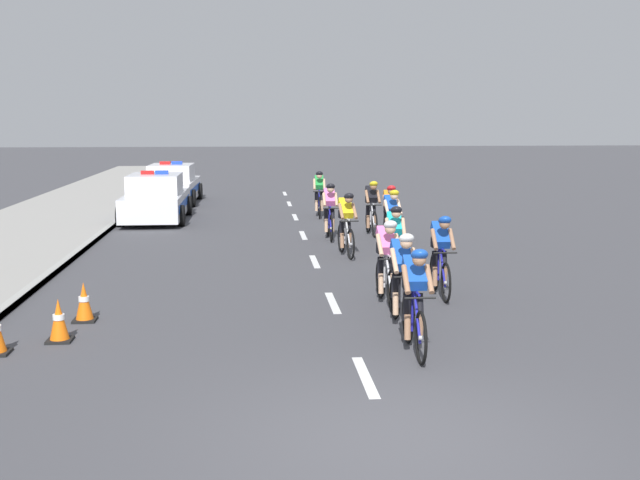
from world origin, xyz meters
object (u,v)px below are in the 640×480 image
cyclist_fifth (394,241)px  traffic_cone_far (84,302)px  cyclist_eleventh (319,193)px  cyclist_second (402,278)px  cyclist_third (387,260)px  police_car_nearest (156,199)px  cyclist_lead (415,298)px  traffic_cone_near (59,321)px  cyclist_seventh (391,219)px  cyclist_tenth (390,213)px  police_car_second (172,185)px  cyclist_fourth (441,254)px  cyclist_sixth (346,223)px  cyclist_ninth (330,210)px  cyclist_eighth (372,207)px

cyclist_fifth → traffic_cone_far: cyclist_fifth is taller
cyclist_eleventh → cyclist_second: bearing=-89.5°
cyclist_fifth → cyclist_eleventh: (-0.65, 10.08, 0.00)m
cyclist_third → police_car_nearest: size_ratio=0.39×
cyclist_lead → traffic_cone_far: cyclist_lead is taller
police_car_nearest → traffic_cone_near: bearing=-89.2°
cyclist_seventh → traffic_cone_near: 9.65m
cyclist_seventh → police_car_nearest: size_ratio=0.39×
cyclist_tenth → police_car_second: police_car_second is taller
cyclist_third → cyclist_fourth: 1.20m
cyclist_third → cyclist_fourth: same height
cyclist_second → cyclist_eleventh: size_ratio=1.00×
cyclist_eleventh → traffic_cone_near: cyclist_eleventh is taller
cyclist_sixth → cyclist_ninth: size_ratio=1.00×
police_car_nearest → traffic_cone_near: size_ratio=6.89×
cyclist_fourth → police_car_second: bearing=111.5°
cyclist_second → cyclist_ninth: size_ratio=1.00×
police_car_second → traffic_cone_far: size_ratio=6.94×
cyclist_second → cyclist_fifth: (0.54, 3.60, 0.00)m
cyclist_ninth → traffic_cone_far: bearing=-120.4°
cyclist_fifth → cyclist_eleventh: same height
cyclist_second → cyclist_eleventh: 13.68m
cyclist_second → cyclist_third: same height
cyclist_third → cyclist_sixth: (-0.12, 4.86, 0.00)m
cyclist_fourth → police_car_second: (-6.43, 16.34, -0.11)m
cyclist_eleventh → police_car_nearest: size_ratio=0.39×
cyclist_ninth → police_car_nearest: (-5.09, 4.27, -0.11)m
cyclist_eighth → police_car_second: (-6.33, 8.75, -0.11)m
cyclist_lead → cyclist_sixth: (-0.02, 7.73, 0.00)m
cyclist_fifth → traffic_cone_far: (-5.55, -2.80, -0.48)m
cyclist_fifth → police_car_nearest: 11.27m
cyclist_eleventh → police_car_nearest: (-5.22, -0.46, -0.11)m
cyclist_third → cyclist_second: bearing=-90.6°
traffic_cone_far → cyclist_eighth: bearing=55.7°
cyclist_third → cyclist_sixth: bearing=91.5°
cyclist_second → police_car_second: bearing=106.2°
cyclist_fourth → cyclist_eighth: size_ratio=1.00×
cyclist_eighth → police_car_nearest: 7.29m
cyclist_fifth → traffic_cone_far: size_ratio=2.69×
cyclist_eleventh → traffic_cone_far: bearing=-110.8°
cyclist_sixth → cyclist_seventh: (1.19, 0.66, 0.00)m
cyclist_ninth → traffic_cone_near: 10.52m
cyclist_second → cyclist_fourth: bearing=61.4°
cyclist_seventh → traffic_cone_near: cyclist_seventh is taller
traffic_cone_near → traffic_cone_far: 1.15m
cyclist_fourth → cyclist_fifth: bearing=109.6°
cyclist_seventh → cyclist_eighth: (-0.09, 2.60, 0.00)m
cyclist_seventh → cyclist_eleventh: (-1.20, 6.67, 0.00)m
cyclist_lead → cyclist_fifth: size_ratio=1.00×
cyclist_eighth → cyclist_tenth: same height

